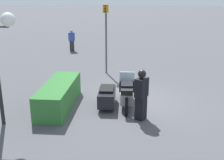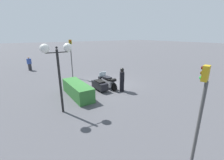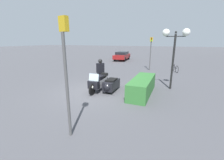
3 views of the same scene
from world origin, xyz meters
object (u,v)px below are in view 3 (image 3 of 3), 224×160
at_px(hedge_bush_curbside, 142,86).
at_px(traffic_light_near, 66,62).
at_px(traffic_light_far, 151,49).
at_px(twin_lamp_post, 175,40).
at_px(parked_car_background, 122,56).
at_px(officer_rider, 100,71).
at_px(police_motorcycle, 105,83).
at_px(bicycle_parked, 175,68).

bearing_deg(hedge_bush_curbside, traffic_light_near, -15.57).
distance_m(hedge_bush_curbside, traffic_light_far, 7.59).
bearing_deg(traffic_light_far, hedge_bush_curbside, -9.56).
distance_m(twin_lamp_post, parked_car_background, 14.58).
distance_m(officer_rider, parked_car_background, 13.40).
bearing_deg(parked_car_background, police_motorcycle, -168.90).
relative_size(hedge_bush_curbside, traffic_light_far, 1.01).
height_order(police_motorcycle, traffic_light_near, traffic_light_near).
distance_m(officer_rider, bicycle_parked, 8.16).
bearing_deg(hedge_bush_curbside, twin_lamp_post, 137.79).
relative_size(traffic_light_near, parked_car_background, 0.83).
xyz_separation_m(police_motorcycle, parked_car_background, (-14.28, -3.82, 0.24)).
bearing_deg(traffic_light_near, twin_lamp_post, -12.06).
bearing_deg(officer_rider, traffic_light_near, 138.77).
distance_m(police_motorcycle, parked_car_background, 14.78).
bearing_deg(traffic_light_near, traffic_light_far, 9.00).
distance_m(traffic_light_near, traffic_light_far, 12.03).
xyz_separation_m(officer_rider, hedge_bush_curbside, (0.87, 3.05, -0.47)).
xyz_separation_m(hedge_bush_curbside, traffic_light_near, (4.66, -1.30, 1.87)).
xyz_separation_m(twin_lamp_post, traffic_light_near, (6.26, -2.75, -0.65)).
xyz_separation_m(officer_rider, traffic_light_near, (5.53, 1.75, 1.40)).
xyz_separation_m(hedge_bush_curbside, parked_car_background, (-13.94, -5.97, 0.25)).
xyz_separation_m(twin_lamp_post, bicycle_parked, (-5.92, 0.19, -2.64)).
bearing_deg(officer_rider, police_motorcycle, 158.02).
bearing_deg(bicycle_parked, traffic_light_far, -107.61).
height_order(traffic_light_near, bicycle_parked, traffic_light_near).
bearing_deg(traffic_light_near, bicycle_parked, -1.92).
distance_m(hedge_bush_curbside, traffic_light_near, 5.18).
height_order(police_motorcycle, parked_car_background, parked_car_background).
bearing_deg(traffic_light_near, hedge_bush_curbside, -3.90).
xyz_separation_m(police_motorcycle, bicycle_parked, (-7.86, 3.79, -0.14)).
relative_size(hedge_bush_curbside, traffic_light_near, 0.92).
bearing_deg(bicycle_parked, hedge_bush_curbside, -33.75).
height_order(twin_lamp_post, traffic_light_near, twin_lamp_post).
bearing_deg(parked_car_background, traffic_light_far, -145.43).
xyz_separation_m(hedge_bush_curbside, traffic_light_far, (-7.36, -0.74, 1.69)).
height_order(parked_car_background, bicycle_parked, parked_car_background).
bearing_deg(police_motorcycle, hedge_bush_curbside, 97.45).
bearing_deg(traffic_light_far, officer_rider, -34.85).
relative_size(police_motorcycle, hedge_bush_curbside, 0.75).
bearing_deg(traffic_light_near, parked_car_background, 25.76).
distance_m(officer_rider, traffic_light_far, 7.00).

